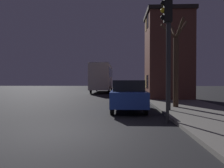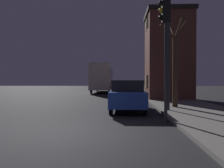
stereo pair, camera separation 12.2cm
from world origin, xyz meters
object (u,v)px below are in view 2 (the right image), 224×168
object	(u,v)px
streetlamp	(159,14)
traffic_light	(165,34)
car_mid_lane	(125,89)
bare_tree	(175,64)
car_far_lane	(123,87)
car_near_lane	(127,95)
bus	(103,76)

from	to	relation	value
streetlamp	traffic_light	bearing A→B (deg)	-94.83
traffic_light	car_mid_lane	xyz separation A→B (m)	(-1.35, 13.13, -2.58)
bare_tree	car_far_lane	world-z (taller)	bare_tree
streetlamp	car_near_lane	world-z (taller)	streetlamp
traffic_light	car_near_lane	world-z (taller)	traffic_light
streetlamp	car_near_lane	size ratio (longest dim) A/B	1.37
streetlamp	car_far_lane	bearing A→B (deg)	95.88
car_mid_lane	bare_tree	bearing A→B (deg)	-73.21
streetlamp	bus	size ratio (longest dim) A/B	0.66
streetlamp	car_mid_lane	distance (m)	11.25
car_far_lane	bare_tree	bearing A→B (deg)	-79.88
car_mid_lane	streetlamp	bearing A→B (deg)	-81.27
streetlamp	bare_tree	size ratio (longest dim) A/B	1.32
streetlamp	traffic_light	distance (m)	3.21
streetlamp	car_near_lane	bearing A→B (deg)	158.47
streetlamp	traffic_light	world-z (taller)	streetlamp
bus	car_far_lane	world-z (taller)	bus
car_near_lane	car_mid_lane	bearing A→B (deg)	89.94
car_near_lane	bare_tree	bearing A→B (deg)	15.29
car_near_lane	car_mid_lane	distance (m)	9.71
streetlamp	bus	distance (m)	19.70
bare_tree	car_far_lane	size ratio (longest dim) A/B	1.07
streetlamp	bus	xyz separation A→B (m)	(-4.65, 18.96, -2.67)
car_mid_lane	bus	bearing A→B (deg)	109.58
traffic_light	car_near_lane	size ratio (longest dim) A/B	0.99
bare_tree	car_far_lane	distance (m)	17.00
car_near_lane	car_mid_lane	size ratio (longest dim) A/B	1.05
bare_tree	car_far_lane	bearing A→B (deg)	100.12
car_near_lane	car_far_lane	xyz separation A→B (m)	(-0.26, 17.39, -0.03)
bare_tree	car_near_lane	size ratio (longest dim) A/B	1.04
car_near_lane	streetlamp	bearing A→B (deg)	-21.53
traffic_light	car_mid_lane	size ratio (longest dim) A/B	1.04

